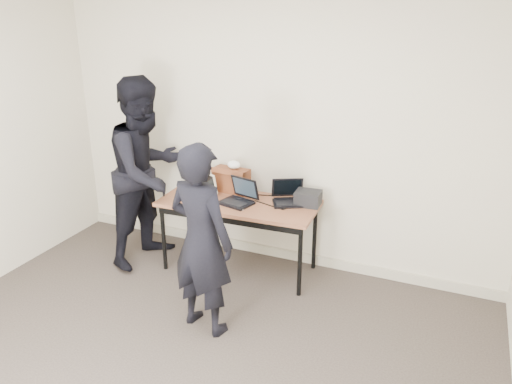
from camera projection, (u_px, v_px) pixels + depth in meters
The scene contains 13 objects.
room at pixel (130, 216), 2.85m from camera, with size 4.60×4.60×2.80m.
desk at pixel (238, 208), 4.75m from camera, with size 1.53×0.72×0.72m.
laptop_beige at pixel (199, 192), 4.86m from camera, with size 0.38×0.38×0.23m.
laptop_center at pixel (239, 197), 4.70m from camera, with size 0.36×0.35×0.23m.
laptop_right at pixel (288, 197), 4.71m from camera, with size 0.39×0.39×0.22m.
leather_satchel at pixel (231, 179), 4.95m from camera, with size 0.37×0.21×0.25m.
tissue at pixel (234, 165), 4.89m from camera, with size 0.13×0.10×0.08m, color white.
equipment_box at pixel (308, 198), 4.64m from camera, with size 0.23×0.20×0.13m, color black.
power_brick at pixel (209, 203), 4.66m from camera, with size 0.07×0.05×0.03m, color black.
cables at pixel (243, 202), 4.72m from camera, with size 1.14×0.50×0.01m.
person_typist at pixel (201, 240), 3.84m from camera, with size 0.57×0.37×1.56m, color black.
person_observer at pixel (147, 172), 4.90m from camera, with size 0.91×0.71×1.87m, color black.
baseboard at pixel (271, 251), 5.24m from camera, with size 4.50×0.03×0.10m, color #B3AC94.
Camera 1 is at (1.69, -2.12, 2.50)m, focal length 35.00 mm.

